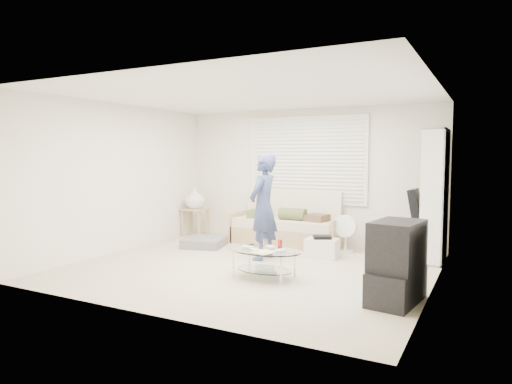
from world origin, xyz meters
The scene contains 13 objects.
ground centered at (0.00, 0.00, 0.00)m, with size 5.00×5.00×0.00m, color #C3B698.
room_shell centered at (0.00, 0.48, 1.63)m, with size 5.02×4.52×2.51m.
window_blinds centered at (0.00, 2.20, 1.55)m, with size 2.32×0.08×1.62m.
futon_sofa centered at (-0.22, 1.87, 0.33)m, with size 2.03×0.82×0.99m.
grey_floor_pillow centered at (-1.45, 0.95, 0.08)m, with size 0.68×0.68×0.15m, color #5E5E63.
side_table centered at (-2.22, 1.76, 0.73)m, with size 0.50×0.40×0.99m.
bookshelf centered at (2.32, 1.66, 1.02)m, with size 0.32×0.86×2.04m.
guitar_case centered at (2.10, 1.63, 0.49)m, with size 0.40×0.41×1.10m.
floor_fan centered at (0.94, 1.65, 0.38)m, with size 0.39×0.26×0.65m.
storage_bin centered at (0.71, 1.11, 0.16)m, with size 0.52×0.37×0.35m.
tv_unit centered at (2.20, -0.66, 0.44)m, with size 0.56×0.89×0.91m.
coffee_table centered at (0.44, -0.44, 0.31)m, with size 1.06×0.71×0.51m.
standing_person centered at (-0.07, 0.56, 0.83)m, with size 0.61×0.40×1.67m, color #324A6B.
Camera 1 is at (3.12, -5.79, 1.63)m, focal length 32.00 mm.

